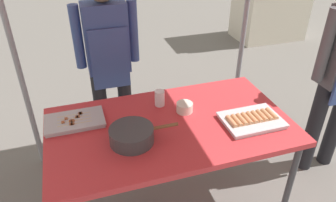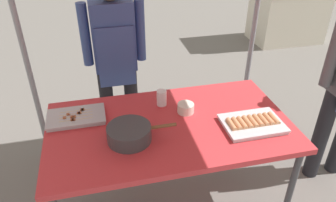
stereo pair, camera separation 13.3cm
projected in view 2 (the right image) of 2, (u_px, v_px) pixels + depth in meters
name	position (u px, v px, depth m)	size (l,w,h in m)	color
ground_plane	(169.00, 202.00, 2.52)	(18.00, 18.00, 0.00)	#66605B
stall_table	(170.00, 131.00, 2.16)	(1.60, 0.90, 0.75)	#C63338
tray_grilled_sausages	(252.00, 123.00, 2.10)	(0.39, 0.28, 0.05)	silver
tray_meat_skewers	(76.00, 117.00, 2.17)	(0.38, 0.24, 0.04)	#ADADB2
cooking_wok	(129.00, 133.00, 1.96)	(0.43, 0.27, 0.10)	#38383A
condiment_bowl	(186.00, 108.00, 2.23)	(0.12, 0.12, 0.07)	silver
drink_cup_near_edge	(161.00, 98.00, 2.30)	(0.07, 0.07, 0.11)	white
vendor_woman	(115.00, 53.00, 2.67)	(0.52, 0.23, 1.57)	black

